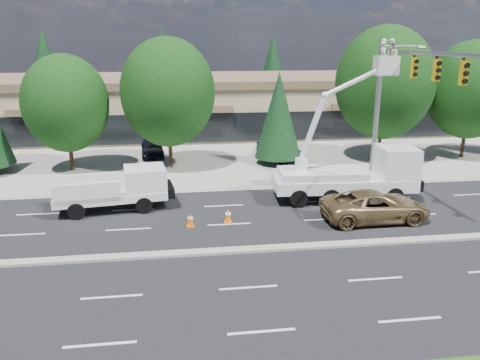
{
  "coord_description": "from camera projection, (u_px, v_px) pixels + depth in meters",
  "views": [
    {
      "loc": [
        -2.39,
        -18.67,
        8.87
      ],
      "look_at": [
        0.51,
        2.93,
        2.4
      ],
      "focal_mm": 35.0,
      "sensor_mm": 36.0,
      "label": 1
    }
  ],
  "objects": [
    {
      "name": "ground",
      "position": [
        237.0,
        251.0,
        20.57
      ],
      "size": [
        140.0,
        140.0,
        0.0
      ],
      "primitive_type": "plane",
      "color": "black",
      "rests_on": "ground"
    },
    {
      "name": "concrete_apron",
      "position": [
        207.0,
        151.0,
        39.57
      ],
      "size": [
        140.0,
        22.0,
        0.01
      ],
      "primitive_type": "cube",
      "color": "gray",
      "rests_on": "ground"
    },
    {
      "name": "road_median",
      "position": [
        237.0,
        250.0,
        20.55
      ],
      "size": [
        120.0,
        0.55,
        0.12
      ],
      "primitive_type": "cube",
      "color": "gray",
      "rests_on": "ground"
    },
    {
      "name": "strip_mall",
      "position": [
        200.0,
        102.0,
        48.24
      ],
      "size": [
        50.4,
        15.4,
        5.5
      ],
      "color": "tan",
      "rests_on": "ground"
    },
    {
      "name": "tree_front_c",
      "position": [
        66.0,
        104.0,
        32.19
      ],
      "size": [
        5.87,
        5.87,
        8.14
      ],
      "color": "#332114",
      "rests_on": "ground"
    },
    {
      "name": "tree_front_d",
      "position": [
        168.0,
        93.0,
        32.9
      ],
      "size": [
        6.67,
        6.67,
        9.26
      ],
      "color": "#332114",
      "rests_on": "ground"
    },
    {
      "name": "tree_front_e",
      "position": [
        279.0,
        115.0,
        34.42
      ],
      "size": [
        3.47,
        3.47,
        6.83
      ],
      "color": "#332114",
      "rests_on": "ground"
    },
    {
      "name": "tree_front_f",
      "position": [
        385.0,
        83.0,
        34.8
      ],
      "size": [
        7.28,
        7.28,
        10.1
      ],
      "color": "#332114",
      "rests_on": "ground"
    },
    {
      "name": "tree_front_g",
      "position": [
        470.0,
        90.0,
        35.86
      ],
      "size": [
        6.52,
        6.52,
        9.05
      ],
      "color": "#332114",
      "rests_on": "ground"
    },
    {
      "name": "tree_back_a",
      "position": [
        46.0,
        69.0,
        56.56
      ],
      "size": [
        5.38,
        5.38,
        10.6
      ],
      "color": "#332114",
      "rests_on": "ground"
    },
    {
      "name": "tree_back_b",
      "position": [
        163.0,
        68.0,
        58.35
      ],
      "size": [
        5.38,
        5.38,
        10.6
      ],
      "color": "#332114",
      "rests_on": "ground"
    },
    {
      "name": "tree_back_c",
      "position": [
        273.0,
        71.0,
        60.27
      ],
      "size": [
        4.93,
        4.93,
        9.71
      ],
      "color": "#332114",
      "rests_on": "ground"
    },
    {
      "name": "tree_back_d",
      "position": [
        362.0,
        65.0,
        61.61
      ],
      "size": [
        5.56,
        5.56,
        10.96
      ],
      "color": "#332114",
      "rests_on": "ground"
    },
    {
      "name": "signal_mast",
      "position": [
        395.0,
        93.0,
        26.82
      ],
      "size": [
        2.76,
        10.16,
        9.0
      ],
      "color": "gray",
      "rests_on": "ground"
    },
    {
      "name": "utility_pickup",
      "position": [
        119.0,
        193.0,
        25.52
      ],
      "size": [
        6.16,
        2.97,
        2.27
      ],
      "rotation": [
        0.0,
        0.0,
        0.14
      ],
      "color": "white",
      "rests_on": "ground"
    },
    {
      "name": "bucket_truck",
      "position": [
        356.0,
        167.0,
        26.86
      ],
      "size": [
        8.22,
        3.02,
        9.02
      ],
      "rotation": [
        0.0,
        0.0,
        -0.06
      ],
      "color": "white",
      "rests_on": "ground"
    },
    {
      "name": "traffic_cone_b",
      "position": [
        190.0,
        220.0,
        23.28
      ],
      "size": [
        0.4,
        0.4,
        0.7
      ],
      "color": "#FF6908",
      "rests_on": "ground"
    },
    {
      "name": "traffic_cone_c",
      "position": [
        228.0,
        215.0,
        23.88
      ],
      "size": [
        0.4,
        0.4,
        0.7
      ],
      "color": "#FF6908",
      "rests_on": "ground"
    },
    {
      "name": "traffic_cone_d",
      "position": [
        379.0,
        205.0,
        25.43
      ],
      "size": [
        0.4,
        0.4,
        0.7
      ],
      "color": "#FF6908",
      "rests_on": "ground"
    },
    {
      "name": "minivan",
      "position": [
        375.0,
        206.0,
        23.97
      ],
      "size": [
        5.56,
        2.62,
        1.53
      ],
      "primitive_type": "imported",
      "rotation": [
        0.0,
        0.0,
        1.58
      ],
      "color": "olive",
      "rests_on": "ground"
    },
    {
      "name": "parked_car_west",
      "position": [
        152.0,
        147.0,
        37.58
      ],
      "size": [
        2.07,
        4.46,
        1.48
      ],
      "primitive_type": "imported",
      "rotation": [
        0.0,
        0.0,
        0.07
      ],
      "color": "black",
      "rests_on": "ground"
    },
    {
      "name": "parked_car_east",
      "position": [
        280.0,
        150.0,
        36.27
      ],
      "size": [
        3.1,
        4.92,
        1.53
      ],
      "primitive_type": "imported",
      "rotation": [
        0.0,
        0.0,
        0.35
      ],
      "color": "black",
      "rests_on": "ground"
    }
  ]
}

